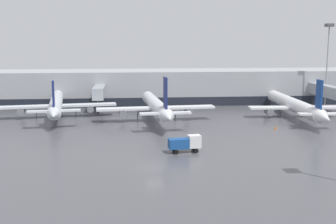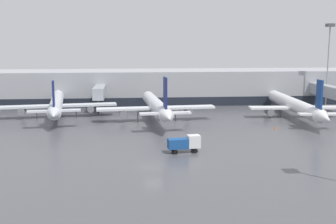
% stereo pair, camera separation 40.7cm
% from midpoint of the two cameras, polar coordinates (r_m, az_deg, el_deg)
% --- Properties ---
extents(ground_plane, '(320.00, 320.00, 0.00)m').
position_cam_midpoint_polar(ground_plane, '(57.51, -2.05, -7.44)').
color(ground_plane, '#4C4C51').
extents(terminal_building, '(160.00, 31.58, 9.00)m').
position_cam_midpoint_polar(terminal_building, '(117.49, -3.72, 3.45)').
color(terminal_building, '#9EA0A5').
rests_on(terminal_building, ground_plane).
extents(parked_jet_0, '(25.46, 34.59, 10.37)m').
position_cam_midpoint_polar(parked_jet_0, '(89.73, -1.73, 0.86)').
color(parked_jet_0, silver).
rests_on(parked_jet_0, ground_plane).
extents(parked_jet_2, '(20.45, 38.97, 9.65)m').
position_cam_midpoint_polar(parked_jet_2, '(98.55, 16.60, 0.90)').
color(parked_jet_2, white).
rests_on(parked_jet_2, ground_plane).
extents(parked_jet_4, '(26.78, 35.92, 9.37)m').
position_cam_midpoint_polar(parked_jet_4, '(97.14, -15.05, 1.08)').
color(parked_jet_4, silver).
rests_on(parked_jet_4, ground_plane).
extents(service_truck_0, '(5.14, 2.30, 2.63)m').
position_cam_midpoint_polar(service_truck_0, '(64.49, 2.19, -4.20)').
color(service_truck_0, '#19478C').
rests_on(service_truck_0, ground_plane).
extents(traffic_cone_1, '(0.40, 0.40, 0.74)m').
position_cam_midpoint_polar(traffic_cone_1, '(84.20, 14.22, -2.04)').
color(traffic_cone_1, orange).
rests_on(traffic_cone_1, ground_plane).
extents(apron_light_mast_0, '(1.80, 1.80, 21.37)m').
position_cam_midpoint_polar(apron_light_mast_0, '(116.18, 20.80, 8.74)').
color(apron_light_mast_0, gray).
rests_on(apron_light_mast_0, ground_plane).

